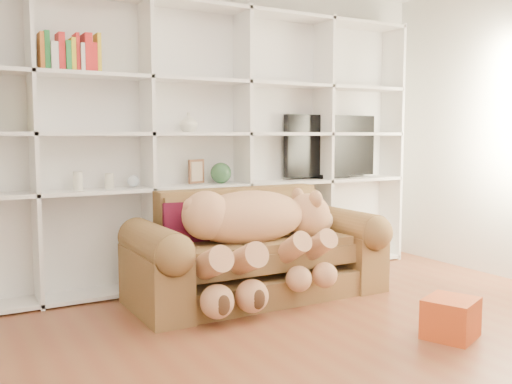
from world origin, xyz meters
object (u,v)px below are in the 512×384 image
sofa (256,256)px  tv (330,147)px  teddy_bear (256,229)px  gift_box (451,318)px

sofa → tv: tv is taller
sofa → teddy_bear: size_ratio=1.43×
teddy_bear → tv: (1.31, 0.81, 0.59)m
teddy_bear → gift_box: teddy_bear is taller
teddy_bear → gift_box: bearing=-64.0°
teddy_bear → tv: tv is taller
tv → gift_box: bearing=-106.0°
sofa → tv: bearing=28.0°
gift_box → tv: 2.41m
sofa → gift_box: 1.58m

